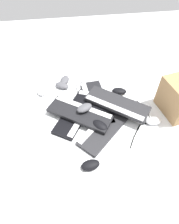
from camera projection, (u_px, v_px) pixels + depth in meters
name	position (u px, v px, depth m)	size (l,w,h in m)	color
ground_plane	(81.00, 120.00, 1.37)	(3.20, 3.20, 0.00)	white
keyboard_0	(77.00, 113.00, 1.40)	(0.36, 0.45, 0.03)	black
keyboard_1	(106.00, 127.00, 1.32)	(0.42, 0.41, 0.03)	#232326
keyboard_2	(96.00, 102.00, 1.47)	(0.19, 0.45, 0.03)	black
keyboard_3	(80.00, 113.00, 1.35)	(0.45, 0.37, 0.03)	black
keyboard_4	(106.00, 104.00, 1.42)	(0.46, 0.30, 0.03)	black
keyboard_5	(117.00, 104.00, 1.37)	(0.44, 0.39, 0.03)	#232326
mouse_0	(154.00, 121.00, 1.34)	(0.11, 0.07, 0.04)	silver
mouse_1	(119.00, 91.00, 1.53)	(0.11, 0.07, 0.04)	black
mouse_2	(100.00, 125.00, 1.28)	(0.11, 0.07, 0.04)	black
mouse_3	(90.00, 165.00, 1.13)	(0.11, 0.07, 0.04)	black
mouse_4	(62.00, 86.00, 1.58)	(0.11, 0.07, 0.04)	#4C4C51
mouse_5	(85.00, 108.00, 1.34)	(0.11, 0.07, 0.04)	#4C4C51
mouse_6	(41.00, 91.00, 1.54)	(0.11, 0.07, 0.04)	silver
mouse_7	(65.00, 80.00, 1.62)	(0.11, 0.07, 0.04)	#4C4C51
cable_0	(97.00, 94.00, 1.54)	(0.42, 0.42, 0.01)	#59595B
cable_1	(139.00, 118.00, 1.38)	(0.22, 0.40, 0.01)	black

